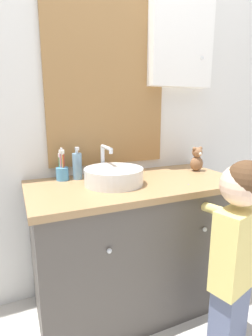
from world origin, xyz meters
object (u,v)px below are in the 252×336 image
soap_dispenser (77,166)px  teddy_bear (197,160)px  child_figure (236,243)px  toothbrush_holder (62,172)px  sink_basin (114,175)px

soap_dispenser → teddy_bear: 0.80m
child_figure → teddy_bear: size_ratio=6.01×
soap_dispenser → child_figure: bearing=-51.8°
child_figure → teddy_bear: bearing=68.7°
child_figure → teddy_bear: (0.23, 0.60, 0.27)m
toothbrush_holder → child_figure: bearing=-48.1°
toothbrush_holder → child_figure: size_ratio=0.19×
soap_dispenser → teddy_bear: soap_dispenser is taller
teddy_bear → toothbrush_holder: bearing=172.0°
toothbrush_holder → soap_dispenser: soap_dispenser is taller
child_figure → teddy_bear: child_figure is taller
sink_basin → toothbrush_holder: (-0.25, 0.19, -0.00)m
sink_basin → child_figure: same height
toothbrush_holder → teddy_bear: (0.88, -0.12, 0.03)m
sink_basin → soap_dispenser: sink_basin is taller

